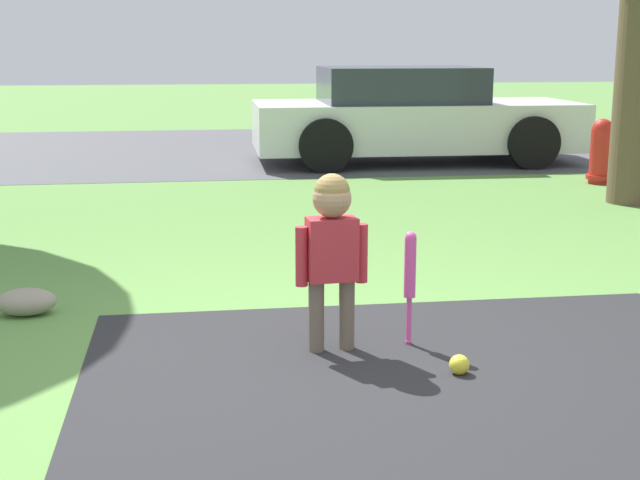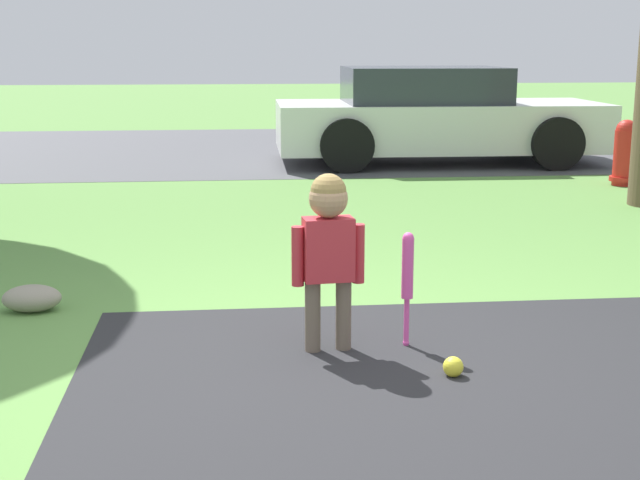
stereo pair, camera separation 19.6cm
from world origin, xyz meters
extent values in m
plane|color=#5B8C42|center=(0.00, 0.00, 0.00)|extent=(60.00, 60.00, 0.00)
cube|color=#4C4C51|center=(0.00, 8.92, 0.00)|extent=(40.00, 6.00, 0.01)
cylinder|color=#6B5B4C|center=(-0.02, 0.26, 0.18)|extent=(0.08, 0.08, 0.36)
cylinder|color=#6B5B4C|center=(0.13, 0.27, 0.18)|extent=(0.08, 0.08, 0.36)
cube|color=#BF2D38|center=(0.05, 0.26, 0.51)|extent=(0.25, 0.16, 0.31)
cylinder|color=#BF2D38|center=(-0.09, 0.25, 0.48)|extent=(0.06, 0.06, 0.29)
cylinder|color=#BF2D38|center=(0.20, 0.28, 0.48)|extent=(0.06, 0.06, 0.29)
sphere|color=tan|center=(0.05, 0.26, 0.76)|extent=(0.19, 0.19, 0.19)
sphere|color=#997A47|center=(0.05, 0.26, 0.79)|extent=(0.17, 0.17, 0.17)
sphere|color=#E54CA5|center=(0.45, 0.29, 0.02)|extent=(0.03, 0.03, 0.03)
cylinder|color=#E54CA5|center=(0.45, 0.29, 0.12)|extent=(0.03, 0.03, 0.25)
cylinder|color=#E54CA5|center=(0.45, 0.29, 0.40)|extent=(0.06, 0.06, 0.30)
sphere|color=#E54CA5|center=(0.45, 0.29, 0.55)|extent=(0.06, 0.06, 0.06)
sphere|color=yellow|center=(0.58, -0.15, 0.05)|extent=(0.09, 0.09, 0.09)
cylinder|color=red|center=(3.76, 5.16, 0.29)|extent=(0.23, 0.23, 0.59)
sphere|color=red|center=(3.76, 5.16, 0.59)|extent=(0.22, 0.22, 0.22)
cylinder|color=red|center=(3.76, 5.16, 0.07)|extent=(0.29, 0.29, 0.05)
cylinder|color=red|center=(3.89, 5.16, 0.35)|extent=(0.11, 0.08, 0.08)
cube|color=silver|center=(2.21, 7.21, 0.47)|extent=(4.08, 1.72, 0.58)
cube|color=#2D333D|center=(2.01, 7.21, 0.98)|extent=(1.97, 1.49, 0.44)
cylinder|color=black|center=(3.48, 8.02, 0.32)|extent=(0.64, 0.19, 0.64)
cylinder|color=black|center=(3.46, 6.35, 0.32)|extent=(0.64, 0.19, 0.64)
cylinder|color=black|center=(0.97, 8.06, 0.32)|extent=(0.64, 0.19, 0.64)
cylinder|color=black|center=(0.94, 6.39, 0.32)|extent=(0.64, 0.19, 0.64)
ellipsoid|color=gray|center=(-1.54, 1.08, 0.08)|extent=(0.33, 0.23, 0.15)
camera|label=1|loc=(-0.60, -3.86, 1.48)|focal=50.00mm
camera|label=2|loc=(-0.40, -3.88, 1.48)|focal=50.00mm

